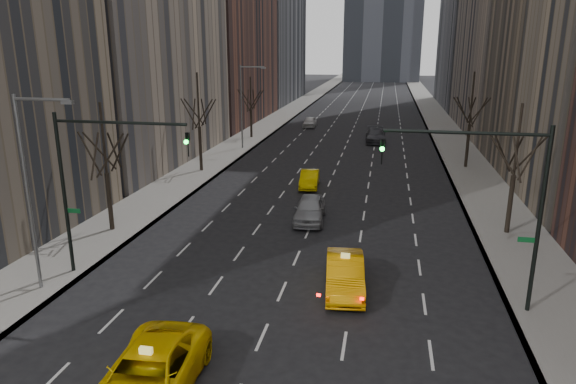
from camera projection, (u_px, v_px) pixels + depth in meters
The scene contains 17 objects.
sidewalk_left at pixel (279, 118), 81.08m from camera, with size 4.50×320.00×0.15m, color slate.
sidewalk_right at pixel (439, 122), 76.66m from camera, with size 4.50×320.00×0.15m, color slate.
tree_lw_b at pixel (107, 173), 30.92m from camera, with size 3.36×3.50×7.82m.
tree_lw_c at pixel (200, 128), 45.95m from camera, with size 3.36×3.50×8.74m.
tree_lw_d at pixel (251, 110), 63.08m from camera, with size 3.36×3.50×7.36m.
tree_rw_b at pixel (514, 175), 30.37m from camera, with size 3.36×3.50×7.82m.
tree_rw_c at pixel (469, 125), 47.29m from camera, with size 3.36×3.50×8.74m.
traffic_mast_left at pixel (93, 169), 24.25m from camera, with size 6.69×0.39×8.00m.
traffic_mast_right at pixel (500, 189), 20.96m from camera, with size 6.69×0.39×8.00m.
streetlight_near at pixel (32, 175), 22.64m from camera, with size 2.83×0.22×9.00m.
streetlight_far at pixel (244, 98), 55.69m from camera, with size 2.83×0.22×9.00m.
taxi_suv at pixel (148, 376), 16.55m from camera, with size 2.79×6.06×1.68m, color yellow.
taxi_sedan at pixel (345, 274), 24.04m from camera, with size 1.73×4.96×1.63m, color #F8A105.
silver_sedan_ahead at pixel (310, 209), 33.64m from camera, with size 1.92×4.76×1.62m, color gray.
far_taxi at pixel (309, 179), 41.74m from camera, with size 1.44×4.13×1.36m, color #DBB804.
far_suv_grey at pixel (375, 135), 61.13m from camera, with size 2.29×5.63×1.63m, color #2F2F34.
far_car_white at pixel (310, 122), 72.60m from camera, with size 1.70×4.22×1.44m, color silver.
Camera 1 is at (4.38, -9.46, 11.12)m, focal length 32.00 mm.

